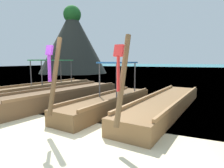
% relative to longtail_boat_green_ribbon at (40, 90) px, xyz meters
% --- Properties ---
extents(ground, '(120.00, 120.00, 0.00)m').
position_rel_longtail_boat_green_ribbon_xyz_m(ground, '(4.43, -3.82, -0.35)').
color(ground, beige).
extents(sea_water, '(120.00, 120.00, 0.00)m').
position_rel_longtail_boat_green_ribbon_xyz_m(sea_water, '(4.43, 57.37, -0.34)').
color(sea_water, teal).
rests_on(sea_water, ground).
extents(longtail_boat_green_ribbon, '(2.18, 7.57, 2.53)m').
position_rel_longtail_boat_green_ribbon_xyz_m(longtail_boat_green_ribbon, '(0.00, 0.00, 0.00)').
color(longtail_boat_green_ribbon, brown).
rests_on(longtail_boat_green_ribbon, ground).
extents(longtail_boat_orange_ribbon, '(2.46, 6.84, 2.44)m').
position_rel_longtail_boat_green_ribbon_xyz_m(longtail_boat_orange_ribbon, '(2.13, -0.84, -0.04)').
color(longtail_boat_orange_ribbon, brown).
rests_on(longtail_boat_orange_ribbon, ground).
extents(longtail_boat_violet_ribbon, '(1.76, 5.54, 2.47)m').
position_rel_longtail_boat_green_ribbon_xyz_m(longtail_boat_violet_ribbon, '(4.50, -1.01, -0.03)').
color(longtail_boat_violet_ribbon, brown).
rests_on(longtail_boat_violet_ribbon, ground).
extents(longtail_boat_red_ribbon, '(2.09, 7.13, 2.43)m').
position_rel_longtail_boat_green_ribbon_xyz_m(longtail_boat_red_ribbon, '(6.49, -0.33, -0.09)').
color(longtail_boat_red_ribbon, brown).
rests_on(longtail_boat_red_ribbon, ground).
extents(karst_rock, '(11.42, 10.31, 10.14)m').
position_rel_longtail_boat_green_ribbon_xyz_m(karst_rock, '(-10.33, 17.29, 4.37)').
color(karst_rock, '#2D302B').
rests_on(karst_rock, ground).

